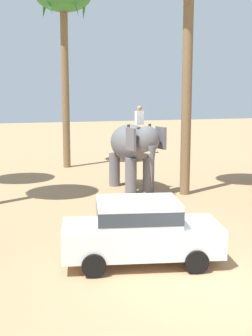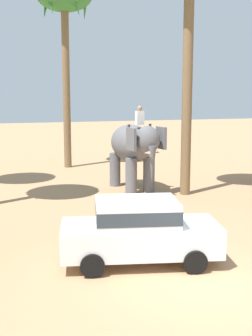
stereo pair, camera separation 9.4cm
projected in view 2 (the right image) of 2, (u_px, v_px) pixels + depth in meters
ground_plane at (213, 288)px, 10.29m from camera, size 120.00×120.00×0.00m
car_sedan_foreground at (139, 229)px, 11.67m from camera, size 4.38×2.57×1.70m
elephant_with_mahout at (134, 147)px, 20.41m from camera, size 1.93×3.95×3.88m
palm_tree_behind_elephant at (65, 4)px, 25.52m from camera, size 3.20×3.20×10.81m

